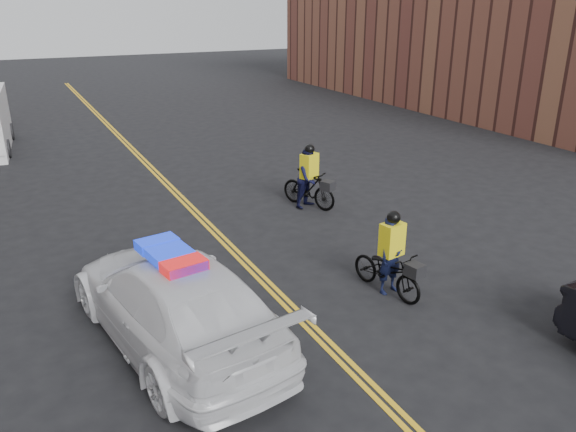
# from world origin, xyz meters

# --- Properties ---
(ground) EXTENTS (120.00, 120.00, 0.00)m
(ground) POSITION_xyz_m (0.00, 0.00, 0.00)
(ground) COLOR black
(ground) RESTS_ON ground
(center_line_left) EXTENTS (0.10, 60.00, 0.01)m
(center_line_left) POSITION_xyz_m (-0.08, 8.00, 0.01)
(center_line_left) COLOR gold
(center_line_left) RESTS_ON ground
(center_line_right) EXTENTS (0.10, 60.00, 0.01)m
(center_line_right) POSITION_xyz_m (0.08, 8.00, 0.01)
(center_line_right) COLOR gold
(center_line_right) RESTS_ON ground
(building_across) EXTENTS (12.00, 30.00, 11.00)m
(building_across) POSITION_xyz_m (22.00, 18.00, 5.50)
(building_across) COLOR brown
(building_across) RESTS_ON ground
(police_cruiser) EXTENTS (3.12, 5.93, 1.80)m
(police_cruiser) POSITION_xyz_m (-2.37, 1.06, 0.83)
(police_cruiser) COLOR white
(police_cruiser) RESTS_ON ground
(cyclist_near) EXTENTS (0.96, 1.93, 1.81)m
(cyclist_near) POSITION_xyz_m (2.17, 0.84, 0.63)
(cyclist_near) COLOR black
(cyclist_near) RESTS_ON ground
(cyclist_far) EXTENTS (1.25, 1.94, 1.91)m
(cyclist_far) POSITION_xyz_m (3.20, 6.21, 0.75)
(cyclist_far) COLOR black
(cyclist_far) RESTS_ON ground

